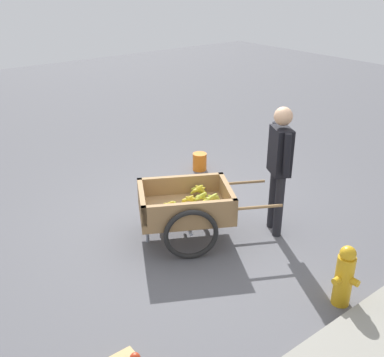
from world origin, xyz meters
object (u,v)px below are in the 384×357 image
at_px(fruit_cart, 186,208).
at_px(plastic_bucket, 200,162).
at_px(vendor_person, 280,160).
at_px(fire_hydrant, 344,276).

bearing_deg(fruit_cart, plastic_bucket, -133.05).
bearing_deg(fruit_cart, vendor_person, 151.88).
relative_size(fruit_cart, vendor_person, 1.11).
height_order(fruit_cart, vendor_person, vendor_person).
relative_size(fire_hydrant, plastic_bucket, 2.31).
bearing_deg(fire_hydrant, fruit_cart, -75.57).
bearing_deg(vendor_person, fruit_cart, -28.12).
height_order(fruit_cart, fire_hydrant, fruit_cart).
xyz_separation_m(vendor_person, plastic_bucket, (-0.46, -2.11, -0.84)).
relative_size(fruit_cart, plastic_bucket, 6.24).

